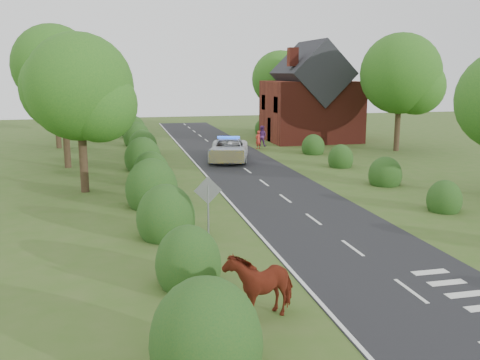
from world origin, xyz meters
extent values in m
plane|color=#3A5B1D|center=(0.00, 0.00, 0.00)|extent=(120.00, 120.00, 0.00)
cube|color=black|center=(0.00, 15.00, 0.01)|extent=(6.00, 70.00, 0.02)
cube|color=white|center=(0.00, -4.00, 0.03)|extent=(0.12, 1.80, 0.01)
cube|color=white|center=(0.00, 0.00, 0.03)|extent=(0.12, 1.80, 0.01)
cube|color=white|center=(0.00, 4.00, 0.03)|extent=(0.12, 1.80, 0.01)
cube|color=white|center=(0.00, 8.00, 0.03)|extent=(0.12, 1.80, 0.01)
cube|color=white|center=(0.00, 12.00, 0.03)|extent=(0.12, 1.80, 0.01)
cube|color=white|center=(0.00, 16.00, 0.03)|extent=(0.12, 1.80, 0.01)
cube|color=white|center=(0.00, 20.00, 0.03)|extent=(0.12, 1.80, 0.01)
cube|color=white|center=(0.00, 24.00, 0.03)|extent=(0.12, 1.80, 0.01)
cube|color=white|center=(0.00, 28.00, 0.03)|extent=(0.12, 1.80, 0.01)
cube|color=white|center=(0.00, 32.00, 0.03)|extent=(0.12, 1.80, 0.01)
cube|color=white|center=(0.00, 36.00, 0.03)|extent=(0.12, 1.80, 0.01)
cube|color=white|center=(0.00, 40.00, 0.03)|extent=(0.12, 1.80, 0.01)
cube|color=white|center=(0.00, 44.00, 0.03)|extent=(0.12, 1.80, 0.01)
cube|color=white|center=(0.00, 48.00, 0.03)|extent=(0.12, 1.80, 0.01)
cube|color=white|center=(-2.90, 15.00, 0.03)|extent=(0.12, 70.00, 0.01)
cube|color=white|center=(1.40, -4.60, 0.03)|extent=(1.20, 0.35, 0.01)
cube|color=white|center=(1.40, -3.70, 0.03)|extent=(1.20, 0.35, 0.01)
cube|color=white|center=(1.40, -2.80, 0.03)|extent=(1.20, 0.35, 0.01)
ellipsoid|color=#1A4A1B|center=(-6.60, -7.00, 0.77)|extent=(2.40, 2.52, 2.80)
ellipsoid|color=#1A4A1B|center=(-6.30, -2.00, 0.66)|extent=(2.00, 2.10, 2.40)
ellipsoid|color=#1A4A1B|center=(-6.50, 3.00, 0.74)|extent=(2.30, 2.41, 2.70)
ellipsoid|color=#1A4A1B|center=(-6.70, 8.00, 0.83)|extent=(2.50, 2.62, 3.00)
ellipsoid|color=#1A4A1B|center=(-6.40, 13.00, 0.69)|extent=(2.10, 2.20, 2.50)
ellipsoid|color=#1A4A1B|center=(-6.60, 18.00, 0.77)|extent=(2.40, 2.52, 2.80)
ellipsoid|color=#1A4A1B|center=(-6.30, 24.00, 0.72)|extent=(2.20, 2.31, 2.60)
ellipsoid|color=#1A4A1B|center=(-6.50, 30.00, 0.74)|extent=(2.30, 2.41, 2.70)
ellipsoid|color=#1A4A1B|center=(-6.60, 36.00, 0.77)|extent=(2.40, 2.52, 2.80)
ellipsoid|color=#1A4A1B|center=(6.40, 4.00, 0.52)|extent=(1.60, 1.68, 1.90)
ellipsoid|color=#1A4A1B|center=(6.60, 10.00, 0.58)|extent=(1.90, 2.00, 2.10)
ellipsoid|color=#1A4A1B|center=(6.50, 16.00, 0.55)|extent=(1.70, 1.78, 2.00)
ellipsoid|color=#1A4A1B|center=(6.80, 22.00, 0.55)|extent=(1.80, 1.89, 2.00)
ellipsoid|color=#1A4A1B|center=(6.60, 36.00, 0.55)|extent=(1.70, 1.78, 2.00)
cylinder|color=#332316|center=(-10.00, 12.00, 1.98)|extent=(0.44, 0.44, 3.96)
sphere|color=#235B1B|center=(-10.00, 12.00, 5.58)|extent=(5.60, 5.60, 5.60)
sphere|color=#417C1F|center=(-9.02, 11.44, 4.68)|extent=(3.92, 3.92, 3.92)
cylinder|color=#332316|center=(-11.50, 20.00, 1.87)|extent=(0.44, 0.44, 3.74)
sphere|color=#235B1B|center=(-11.50, 20.00, 5.27)|extent=(5.60, 5.60, 5.60)
sphere|color=#417C1F|center=(-10.52, 19.44, 4.42)|extent=(3.92, 3.92, 3.92)
cylinder|color=#332316|center=(-13.00, 30.00, 2.42)|extent=(0.44, 0.44, 4.84)
sphere|color=#235B1B|center=(-13.00, 30.00, 6.82)|extent=(6.80, 6.80, 6.80)
sphere|color=#417C1F|center=(-11.81, 29.32, 5.72)|extent=(4.76, 4.76, 4.76)
cylinder|color=#332316|center=(-10.50, 40.00, 2.09)|extent=(0.44, 0.44, 4.18)
sphere|color=#235B1B|center=(-10.50, 40.00, 5.89)|extent=(6.00, 6.00, 6.00)
sphere|color=#417C1F|center=(-9.45, 39.40, 4.94)|extent=(4.20, 4.20, 4.20)
cylinder|color=#332316|center=(14.00, 22.00, 2.20)|extent=(0.44, 0.44, 4.40)
sphere|color=#235B1B|center=(14.00, 22.00, 6.20)|extent=(6.40, 6.40, 6.40)
sphere|color=#417C1F|center=(15.12, 21.36, 5.20)|extent=(4.48, 4.48, 4.48)
cylinder|color=#332316|center=(9.00, 38.00, 1.98)|extent=(0.44, 0.44, 3.96)
sphere|color=#235B1B|center=(9.00, 38.00, 5.58)|extent=(6.00, 6.00, 6.00)
sphere|color=#417C1F|center=(10.05, 37.40, 4.68)|extent=(4.20, 4.20, 4.20)
cylinder|color=gray|center=(-5.00, 2.00, 1.10)|extent=(0.08, 0.08, 2.20)
cube|color=gray|center=(-5.00, 2.00, 2.00)|extent=(1.06, 0.04, 1.06)
cube|color=maroon|center=(9.50, 30.00, 2.75)|extent=(8.00, 7.00, 5.50)
cube|color=black|center=(9.50, 30.00, 6.20)|extent=(5.94, 7.40, 5.94)
cube|color=maroon|center=(7.00, 28.00, 7.60)|extent=(0.80, 0.80, 1.60)
imported|color=maroon|center=(-4.71, -4.41, 0.74)|extent=(2.36, 1.83, 1.48)
imported|color=white|center=(-0.33, 20.40, 0.81)|extent=(4.07, 6.29, 1.61)
cube|color=yellow|center=(-1.08, 17.57, 0.73)|extent=(2.34, 0.68, 0.89)
cube|color=blue|center=(-0.33, 20.40, 1.69)|extent=(1.62, 0.68, 0.14)
imported|color=#B72F25|center=(3.31, 25.67, 0.76)|extent=(0.66, 0.60, 1.53)
imported|color=#57286C|center=(4.03, 27.16, 0.89)|extent=(1.10, 1.05, 1.79)
camera|label=1|loc=(-8.25, -17.22, 6.35)|focal=40.00mm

